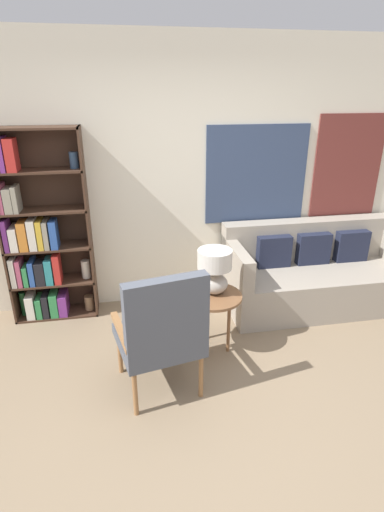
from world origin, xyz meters
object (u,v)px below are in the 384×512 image
at_px(table_lamp, 215,269).
at_px(bookshelf, 39,239).
at_px(armchair, 162,329).
at_px(couch, 315,274).
at_px(side_table, 212,301).

bearing_deg(table_lamp, bookshelf, 151.87).
height_order(armchair, table_lamp, armchair).
xyz_separation_m(couch, side_table, (-1.29, -0.63, 0.15)).
height_order(bookshelf, couch, bookshelf).
height_order(couch, table_lamp, table_lamp).
bearing_deg(table_lamp, couch, 25.05).
height_order(armchair, side_table, armchair).
xyz_separation_m(couch, table_lamp, (-1.26, -0.59, 0.44)).
relative_size(armchair, couch, 0.54).
bearing_deg(armchair, couch, 32.92).
height_order(bookshelf, table_lamp, bookshelf).
bearing_deg(table_lamp, side_table, -118.56).
bearing_deg(bookshelf, side_table, -29.71).
xyz_separation_m(armchair, couch, (1.78, 1.15, -0.26)).
bearing_deg(couch, armchair, -147.08).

